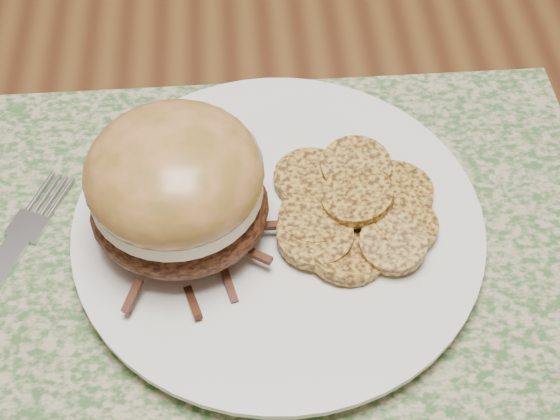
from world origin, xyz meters
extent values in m
plane|color=#552E1D|center=(0.00, 0.00, 0.00)|extent=(3.50, 3.50, 0.00)
cube|color=#583819|center=(0.00, 0.00, 0.73)|extent=(1.50, 0.90, 0.04)
cube|color=#3C6332|center=(0.10, -0.26, 0.75)|extent=(0.45, 0.33, 0.00)
cylinder|color=white|center=(0.10, -0.24, 0.76)|extent=(0.26, 0.26, 0.02)
ellipsoid|color=black|center=(0.04, -0.24, 0.79)|extent=(0.13, 0.12, 0.05)
cylinder|color=#EEE2C3|center=(0.04, -0.24, 0.82)|extent=(0.12, 0.12, 0.01)
ellipsoid|color=#AE7139|center=(0.04, -0.24, 0.83)|extent=(0.12, 0.12, 0.06)
cylinder|color=#BA9136|center=(0.13, -0.21, 0.77)|extent=(0.06, 0.06, 0.01)
cylinder|color=#BA9136|center=(0.16, -0.21, 0.78)|extent=(0.06, 0.06, 0.02)
cylinder|color=#BA9136|center=(0.18, -0.23, 0.77)|extent=(0.06, 0.06, 0.01)
cylinder|color=#BA9136|center=(0.12, -0.25, 0.78)|extent=(0.07, 0.07, 0.01)
cylinder|color=#BA9136|center=(0.15, -0.24, 0.78)|extent=(0.06, 0.06, 0.02)
cylinder|color=#BA9136|center=(0.18, -0.26, 0.78)|extent=(0.05, 0.05, 0.01)
cylinder|color=#BA9136|center=(0.14, -0.27, 0.77)|extent=(0.08, 0.08, 0.02)
cylinder|color=#BA9136|center=(0.17, -0.27, 0.78)|extent=(0.06, 0.06, 0.01)
cylinder|color=#BA9136|center=(0.13, -0.21, 0.77)|extent=(0.07, 0.07, 0.01)
cylinder|color=#BA9136|center=(0.12, -0.26, 0.78)|extent=(0.07, 0.07, 0.01)
cube|color=silver|center=(-0.07, -0.22, 0.76)|extent=(0.03, 0.03, 0.00)
camera|label=1|loc=(0.08, -0.55, 1.19)|focal=50.00mm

